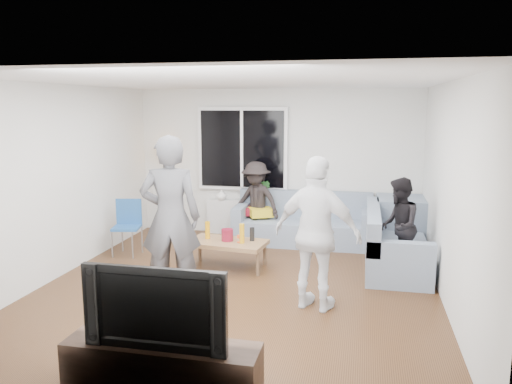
% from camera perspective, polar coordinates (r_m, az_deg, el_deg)
% --- Properties ---
extents(floor, '(5.00, 5.50, 0.04)m').
position_cam_1_polar(floor, '(6.65, -1.97, -10.83)').
color(floor, '#56351C').
rests_on(floor, ground).
extents(ceiling, '(5.00, 5.50, 0.04)m').
position_cam_1_polar(ceiling, '(6.23, -2.12, 12.54)').
color(ceiling, white).
rests_on(ceiling, ground).
extents(wall_back, '(5.00, 0.04, 2.60)m').
position_cam_1_polar(wall_back, '(8.99, 2.31, 3.27)').
color(wall_back, silver).
rests_on(wall_back, ground).
extents(wall_front, '(5.00, 0.04, 2.60)m').
position_cam_1_polar(wall_front, '(3.74, -12.60, -6.28)').
color(wall_front, silver).
rests_on(wall_front, ground).
extents(wall_left, '(0.04, 5.50, 2.60)m').
position_cam_1_polar(wall_left, '(7.34, -21.49, 1.11)').
color(wall_left, silver).
rests_on(wall_left, ground).
extents(wall_right, '(0.04, 5.50, 2.60)m').
position_cam_1_polar(wall_right, '(6.19, 21.19, -0.36)').
color(wall_right, silver).
rests_on(wall_right, ground).
extents(window_frame, '(1.62, 0.06, 1.47)m').
position_cam_1_polar(window_frame, '(9.01, -1.54, 4.89)').
color(window_frame, white).
rests_on(window_frame, wall_back).
extents(window_glass, '(1.50, 0.02, 1.35)m').
position_cam_1_polar(window_glass, '(8.97, -1.60, 4.86)').
color(window_glass, black).
rests_on(window_glass, window_frame).
extents(window_mullion, '(0.05, 0.03, 1.35)m').
position_cam_1_polar(window_mullion, '(8.96, -1.62, 4.86)').
color(window_mullion, white).
rests_on(window_mullion, window_frame).
extents(radiator, '(1.30, 0.12, 0.62)m').
position_cam_1_polar(radiator, '(9.16, -1.56, -2.89)').
color(radiator, silver).
rests_on(radiator, floor).
extents(potted_plant, '(0.24, 0.21, 0.39)m').
position_cam_1_polar(potted_plant, '(8.95, 0.90, 0.10)').
color(potted_plant, '#2B692A').
rests_on(potted_plant, radiator).
extents(vase, '(0.21, 0.21, 0.19)m').
position_cam_1_polar(vase, '(9.15, -3.92, -0.34)').
color(vase, white).
rests_on(vase, radiator).
extents(sofa_back_section, '(2.30, 0.85, 0.85)m').
position_cam_1_polar(sofa_back_section, '(8.57, 5.30, -3.03)').
color(sofa_back_section, slate).
rests_on(sofa_back_section, floor).
extents(sofa_right_section, '(2.00, 0.85, 0.85)m').
position_cam_1_polar(sofa_right_section, '(7.57, 15.55, -5.08)').
color(sofa_right_section, slate).
rests_on(sofa_right_section, floor).
extents(sofa_corner, '(0.85, 0.85, 0.85)m').
position_cam_1_polar(sofa_corner, '(8.54, 16.23, -3.43)').
color(sofa_corner, slate).
rests_on(sofa_corner, floor).
extents(cushion_yellow, '(0.48, 0.46, 0.14)m').
position_cam_1_polar(cushion_yellow, '(8.64, 0.54, -2.29)').
color(cushion_yellow, gold).
rests_on(cushion_yellow, sofa_back_section).
extents(cushion_red, '(0.38, 0.32, 0.13)m').
position_cam_1_polar(cushion_red, '(8.75, -0.18, -2.15)').
color(cushion_red, maroon).
rests_on(cushion_red, sofa_back_section).
extents(coffee_table, '(1.16, 0.73, 0.40)m').
position_cam_1_polar(coffee_table, '(7.33, -3.25, -7.05)').
color(coffee_table, olive).
rests_on(coffee_table, floor).
extents(pitcher, '(0.17, 0.17, 0.17)m').
position_cam_1_polar(pitcher, '(7.27, -3.26, -4.86)').
color(pitcher, maroon).
rests_on(pitcher, coffee_table).
extents(side_chair, '(0.47, 0.47, 0.86)m').
position_cam_1_polar(side_chair, '(8.13, -14.38, -3.97)').
color(side_chair, '#225496').
rests_on(side_chair, floor).
extents(floor_lamp, '(0.32, 0.32, 1.56)m').
position_cam_1_polar(floor_lamp, '(9.45, -10.24, 0.26)').
color(floor_lamp, orange).
rests_on(floor_lamp, floor).
extents(player_left, '(0.81, 0.63, 1.98)m').
position_cam_1_polar(player_left, '(6.15, -9.63, -2.84)').
color(player_left, '#48484C').
rests_on(player_left, floor).
extents(player_right, '(1.12, 0.72, 1.77)m').
position_cam_1_polar(player_right, '(5.76, 6.91, -4.73)').
color(player_right, silver).
rests_on(player_right, floor).
extents(spectator_right, '(0.52, 0.66, 1.35)m').
position_cam_1_polar(spectator_right, '(7.22, 15.77, -3.77)').
color(spectator_right, black).
rests_on(spectator_right, floor).
extents(spectator_back, '(1.01, 0.78, 1.37)m').
position_cam_1_polar(spectator_back, '(8.68, 0.01, -1.06)').
color(spectator_back, black).
rests_on(spectator_back, floor).
extents(tv_console, '(1.60, 0.40, 0.44)m').
position_cam_1_polar(tv_console, '(4.39, -10.54, -19.01)').
color(tv_console, '#35221A').
rests_on(tv_console, floor).
extents(television, '(1.16, 0.15, 0.67)m').
position_cam_1_polar(television, '(4.15, -10.78, -12.27)').
color(television, black).
rests_on(television, tv_console).
extents(bottle_d, '(0.07, 0.07, 0.28)m').
position_cam_1_polar(bottle_d, '(7.12, -1.60, -4.70)').
color(bottle_d, gold).
rests_on(bottle_d, coffee_table).
extents(bottle_e, '(0.07, 0.07, 0.19)m').
position_cam_1_polar(bottle_e, '(7.25, -0.44, -4.79)').
color(bottle_e, black).
rests_on(bottle_e, coffee_table).
extents(bottle_a, '(0.07, 0.07, 0.25)m').
position_cam_1_polar(bottle_a, '(7.39, -5.49, -4.30)').
color(bottle_a, '#F3A70E').
rests_on(bottle_a, coffee_table).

